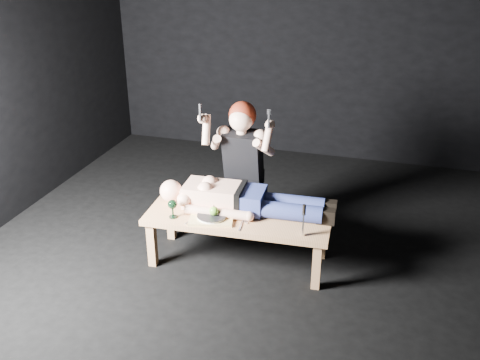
# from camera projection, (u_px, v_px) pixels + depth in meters

# --- Properties ---
(ground) EXTENTS (5.00, 5.00, 0.00)m
(ground) POSITION_uv_depth(u_px,v_px,m) (257.00, 253.00, 4.79)
(ground) COLOR black
(ground) RESTS_ON ground
(back_wall) EXTENTS (5.00, 0.00, 5.00)m
(back_wall) POSITION_uv_depth(u_px,v_px,m) (313.00, 35.00, 6.34)
(back_wall) COLOR black
(back_wall) RESTS_ON ground
(table) EXTENTS (1.57, 0.65, 0.45)m
(table) POSITION_uv_depth(u_px,v_px,m) (238.00, 238.00, 4.59)
(table) COLOR tan
(table) RESTS_ON ground
(lying_man) EXTENTS (1.48, 0.52, 0.25)m
(lying_man) POSITION_uv_depth(u_px,v_px,m) (246.00, 197.00, 4.53)
(lying_man) COLOR #DBA487
(lying_man) RESTS_ON table
(kneeling_woman) EXTENTS (0.71, 0.80, 1.33)m
(kneeling_woman) POSITION_uv_depth(u_px,v_px,m) (245.00, 166.00, 4.89)
(kneeling_woman) COLOR black
(kneeling_woman) RESTS_ON ground
(serving_tray) EXTENTS (0.40, 0.33, 0.02)m
(serving_tray) POSITION_uv_depth(u_px,v_px,m) (212.00, 218.00, 4.42)
(serving_tray) COLOR tan
(serving_tray) RESTS_ON table
(plate) EXTENTS (0.28, 0.28, 0.02)m
(plate) POSITION_uv_depth(u_px,v_px,m) (211.00, 216.00, 4.41)
(plate) COLOR white
(plate) RESTS_ON serving_tray
(apple) EXTENTS (0.08, 0.08, 0.08)m
(apple) POSITION_uv_depth(u_px,v_px,m) (214.00, 211.00, 4.39)
(apple) COLOR #589725
(apple) RESTS_ON plate
(goblet) EXTENTS (0.08, 0.08, 0.16)m
(goblet) POSITION_uv_depth(u_px,v_px,m) (173.00, 209.00, 4.42)
(goblet) COLOR black
(goblet) RESTS_ON table
(fork_flat) EXTENTS (0.05, 0.16, 0.01)m
(fork_flat) POSITION_uv_depth(u_px,v_px,m) (191.00, 220.00, 4.41)
(fork_flat) COLOR #B2B2B7
(fork_flat) RESTS_ON table
(knife_flat) EXTENTS (0.03, 0.16, 0.01)m
(knife_flat) POSITION_uv_depth(u_px,v_px,m) (241.00, 226.00, 4.32)
(knife_flat) COLOR #B2B2B7
(knife_flat) RESTS_ON table
(spoon_flat) EXTENTS (0.14, 0.11, 0.01)m
(spoon_flat) POSITION_uv_depth(u_px,v_px,m) (242.00, 220.00, 4.42)
(spoon_flat) COLOR #B2B2B7
(spoon_flat) RESTS_ON table
(carving_knife) EXTENTS (0.04, 0.04, 0.27)m
(carving_knife) POSITION_uv_depth(u_px,v_px,m) (304.00, 220.00, 4.14)
(carving_knife) COLOR #B2B2B7
(carving_knife) RESTS_ON table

